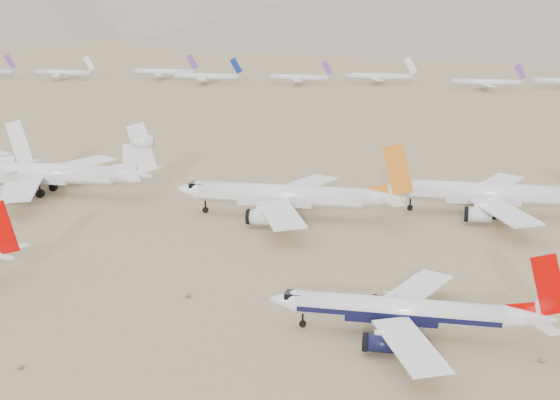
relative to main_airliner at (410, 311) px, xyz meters
name	(u,v)px	position (x,y,z in m)	size (l,w,h in m)	color
ground	(361,351)	(-6.34, -6.38, -3.91)	(7000.00, 7000.00, 0.00)	#80694A
main_airliner	(410,311)	(0.00, 0.00, 0.00)	(40.26, 39.32, 14.21)	silver
row2_gold_tail	(498,194)	(16.29, 70.58, 1.06)	(49.89, 48.79, 17.76)	silver
row2_orange_tail	(290,196)	(-29.58, 58.76, 1.17)	(50.67, 49.57, 18.07)	silver
row2_white_trijet	(51,173)	(-92.66, 67.43, 1.67)	(54.31, 53.08, 19.24)	silver
distant_storage_row	(514,81)	(39.51, 336.91, 0.38)	(678.45, 57.08, 13.99)	silver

